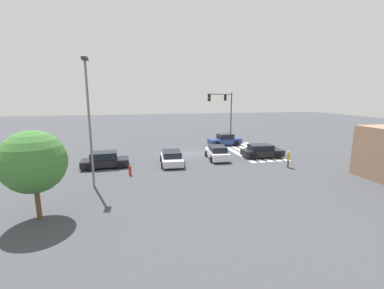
{
  "coord_description": "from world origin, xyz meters",
  "views": [
    {
      "loc": [
        -28.47,
        6.25,
        6.62
      ],
      "look_at": [
        0.0,
        0.0,
        1.08
      ],
      "focal_mm": 24.0,
      "sensor_mm": 36.0,
      "label": 1
    }
  ],
  "objects_px": {
    "car_2": "(105,160)",
    "fire_hydrant": "(130,170)",
    "car_1": "(172,158)",
    "pedestrian": "(288,159)",
    "traffic_signal_mast": "(225,107)",
    "car_3": "(217,153)",
    "car_0": "(262,151)",
    "tree_corner_a": "(33,162)",
    "street_light_pole_a": "(89,113)",
    "car_4": "(225,140)"
  },
  "relations": [
    {
      "from": "car_2",
      "to": "car_1",
      "type": "bearing_deg",
      "value": -5.84
    },
    {
      "from": "car_2",
      "to": "street_light_pole_a",
      "type": "height_order",
      "value": "street_light_pole_a"
    },
    {
      "from": "car_0",
      "to": "fire_hydrant",
      "type": "xyz_separation_m",
      "value": [
        -3.64,
        13.96,
        -0.26
      ]
    },
    {
      "from": "traffic_signal_mast",
      "to": "car_3",
      "type": "bearing_deg",
      "value": 21.15
    },
    {
      "from": "traffic_signal_mast",
      "to": "street_light_pole_a",
      "type": "xyz_separation_m",
      "value": [
        -15.38,
        15.59,
        0.31
      ]
    },
    {
      "from": "car_3",
      "to": "fire_hydrant",
      "type": "height_order",
      "value": "car_3"
    },
    {
      "from": "pedestrian",
      "to": "fire_hydrant",
      "type": "bearing_deg",
      "value": 42.85
    },
    {
      "from": "car_3",
      "to": "tree_corner_a",
      "type": "relative_size",
      "value": 0.89
    },
    {
      "from": "car_0",
      "to": "car_2",
      "type": "height_order",
      "value": "car_2"
    },
    {
      "from": "pedestrian",
      "to": "street_light_pole_a",
      "type": "bearing_deg",
      "value": 50.86
    },
    {
      "from": "car_2",
      "to": "fire_hydrant",
      "type": "bearing_deg",
      "value": -56.29
    },
    {
      "from": "traffic_signal_mast",
      "to": "car_2",
      "type": "height_order",
      "value": "traffic_signal_mast"
    },
    {
      "from": "traffic_signal_mast",
      "to": "car_3",
      "type": "distance_m",
      "value": 11.06
    },
    {
      "from": "tree_corner_a",
      "to": "car_1",
      "type": "bearing_deg",
      "value": -41.49
    },
    {
      "from": "traffic_signal_mast",
      "to": "tree_corner_a",
      "type": "xyz_separation_m",
      "value": [
        -20.07,
        17.74,
        -1.9
      ]
    },
    {
      "from": "car_1",
      "to": "tree_corner_a",
      "type": "height_order",
      "value": "tree_corner_a"
    },
    {
      "from": "traffic_signal_mast",
      "to": "car_0",
      "type": "xyz_separation_m",
      "value": [
        -9.48,
        -0.94,
        -4.42
      ]
    },
    {
      "from": "street_light_pole_a",
      "to": "fire_hydrant",
      "type": "distance_m",
      "value": 6.05
    },
    {
      "from": "car_4",
      "to": "pedestrian",
      "type": "relative_size",
      "value": 2.87
    },
    {
      "from": "car_0",
      "to": "car_2",
      "type": "bearing_deg",
      "value": -174.77
    },
    {
      "from": "car_0",
      "to": "pedestrian",
      "type": "distance_m",
      "value": 4.35
    },
    {
      "from": "street_light_pole_a",
      "to": "tree_corner_a",
      "type": "distance_m",
      "value": 5.61
    },
    {
      "from": "pedestrian",
      "to": "traffic_signal_mast",
      "type": "bearing_deg",
      "value": -38.67
    },
    {
      "from": "car_1",
      "to": "fire_hydrant",
      "type": "xyz_separation_m",
      "value": [
        -2.84,
        3.94,
        -0.21
      ]
    },
    {
      "from": "car_4",
      "to": "car_2",
      "type": "bearing_deg",
      "value": 24.57
    },
    {
      "from": "car_3",
      "to": "tree_corner_a",
      "type": "height_order",
      "value": "tree_corner_a"
    },
    {
      "from": "street_light_pole_a",
      "to": "tree_corner_a",
      "type": "relative_size",
      "value": 1.88
    },
    {
      "from": "car_2",
      "to": "car_3",
      "type": "height_order",
      "value": "car_2"
    },
    {
      "from": "traffic_signal_mast",
      "to": "fire_hydrant",
      "type": "xyz_separation_m",
      "value": [
        -13.12,
        13.02,
        -4.68
      ]
    },
    {
      "from": "car_0",
      "to": "car_3",
      "type": "bearing_deg",
      "value": -179.05
    },
    {
      "from": "car_3",
      "to": "street_light_pole_a",
      "type": "distance_m",
      "value": 13.84
    },
    {
      "from": "car_1",
      "to": "fire_hydrant",
      "type": "distance_m",
      "value": 4.87
    },
    {
      "from": "pedestrian",
      "to": "street_light_pole_a",
      "type": "xyz_separation_m",
      "value": [
        -1.58,
        16.98,
        4.55
      ]
    },
    {
      "from": "tree_corner_a",
      "to": "fire_hydrant",
      "type": "distance_m",
      "value": 8.84
    },
    {
      "from": "traffic_signal_mast",
      "to": "car_2",
      "type": "bearing_deg",
      "value": -11.86
    },
    {
      "from": "street_light_pole_a",
      "to": "car_4",
      "type": "bearing_deg",
      "value": -48.17
    },
    {
      "from": "car_4",
      "to": "street_light_pole_a",
      "type": "height_order",
      "value": "street_light_pole_a"
    },
    {
      "from": "car_2",
      "to": "pedestrian",
      "type": "xyz_separation_m",
      "value": [
        -3.77,
        -16.77,
        0.16
      ]
    },
    {
      "from": "car_2",
      "to": "car_4",
      "type": "xyz_separation_m",
      "value": [
        8.02,
        -14.72,
        0.01
      ]
    },
    {
      "from": "car_1",
      "to": "pedestrian",
      "type": "distance_m",
      "value": 11.05
    },
    {
      "from": "car_3",
      "to": "car_2",
      "type": "bearing_deg",
      "value": 97.86
    },
    {
      "from": "car_1",
      "to": "tree_corner_a",
      "type": "distance_m",
      "value": 13.32
    },
    {
      "from": "car_0",
      "to": "car_4",
      "type": "height_order",
      "value": "car_4"
    },
    {
      "from": "car_3",
      "to": "pedestrian",
      "type": "xyz_separation_m",
      "value": [
        -4.53,
        -5.5,
        0.18
      ]
    },
    {
      "from": "car_0",
      "to": "street_light_pole_a",
      "type": "xyz_separation_m",
      "value": [
        -5.9,
        16.53,
        4.73
      ]
    },
    {
      "from": "pedestrian",
      "to": "car_2",
      "type": "bearing_deg",
      "value": 32.91
    },
    {
      "from": "car_4",
      "to": "pedestrian",
      "type": "xyz_separation_m",
      "value": [
        -11.79,
        -2.05,
        0.15
      ]
    },
    {
      "from": "car_1",
      "to": "car_4",
      "type": "distance_m",
      "value": 11.8
    },
    {
      "from": "car_1",
      "to": "car_4",
      "type": "height_order",
      "value": "car_4"
    },
    {
      "from": "car_1",
      "to": "tree_corner_a",
      "type": "xyz_separation_m",
      "value": [
        -9.79,
        8.66,
        2.57
      ]
    }
  ]
}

